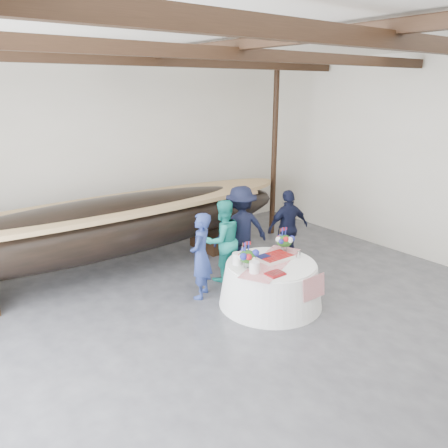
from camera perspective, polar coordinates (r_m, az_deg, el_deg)
floor at (r=6.90m, az=9.94°, el=-16.17°), size 10.00×12.00×0.01m
wall_back at (r=10.83m, az=-13.38°, el=8.85°), size 10.00×0.02×4.50m
ceiling at (r=5.80m, az=12.48°, el=24.10°), size 10.00×12.00×0.01m
pavilion_structure at (r=6.29m, az=6.60°, el=19.28°), size 9.80×11.76×4.50m
longboat_display at (r=9.22m, az=-14.81°, el=-0.35°), size 8.83×1.77×1.66m
banquet_table at (r=8.00m, az=6.12°, el=-7.70°), size 1.87×1.87×0.80m
tabletop_items at (r=7.87m, az=5.54°, el=-3.76°), size 1.79×1.26×0.40m
guest_woman_blue at (r=8.07m, az=-3.05°, el=-4.17°), size 0.71×0.68×1.64m
guest_woman_teal at (r=8.77m, az=-0.16°, el=-2.18°), size 0.87×0.71×1.68m
guest_man_left at (r=9.22m, az=2.23°, el=-0.66°), size 1.34×0.99×1.84m
guest_man_right at (r=9.65m, az=8.35°, el=-0.49°), size 1.05×0.62×1.69m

